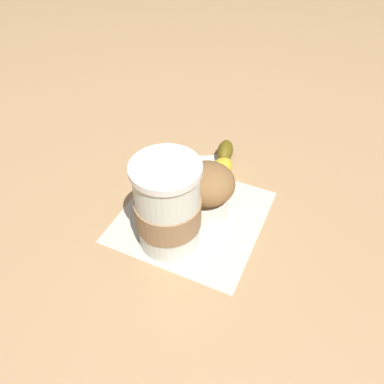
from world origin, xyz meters
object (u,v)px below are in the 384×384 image
object	(u,v)px
coffee_cup	(168,207)
sugar_packet	(213,160)
muffin	(207,189)
banana	(217,170)

from	to	relation	value
coffee_cup	sugar_packet	bearing A→B (deg)	-9.12
muffin	banana	world-z (taller)	muffin
muffin	sugar_packet	xyz separation A→B (m)	(0.13, 0.01, -0.05)
coffee_cup	banana	bearing A→B (deg)	-16.05
banana	muffin	bearing A→B (deg)	179.30
coffee_cup	muffin	xyz separation A→B (m)	(0.07, -0.04, -0.02)
muffin	sugar_packet	bearing A→B (deg)	5.03
muffin	banana	xyz separation A→B (m)	(0.09, -0.00, -0.03)
coffee_cup	banana	distance (m)	0.17
coffee_cup	muffin	distance (m)	0.08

